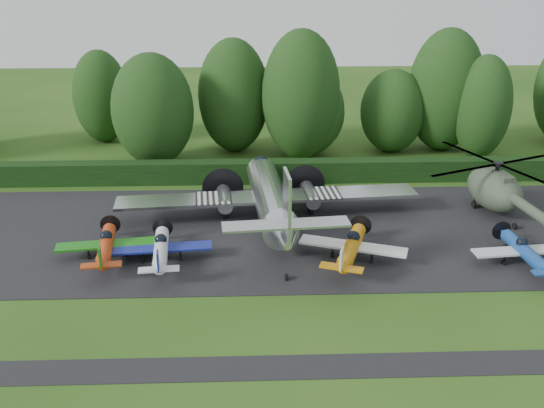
{
  "coord_description": "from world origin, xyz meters",
  "views": [
    {
      "loc": [
        -2.3,
        -31.33,
        19.85
      ],
      "look_at": [
        -0.9,
        9.73,
        2.5
      ],
      "focal_mm": 40.0,
      "sensor_mm": 36.0,
      "label": 1
    }
  ],
  "objects_px": {
    "light_plane_red": "(106,245)",
    "helicopter": "(495,186)",
    "transport_plane": "(270,199)",
    "light_plane_white": "(161,249)",
    "light_plane_orange": "(351,247)",
    "light_plane_blue": "(525,252)"
  },
  "relations": [
    {
      "from": "helicopter",
      "to": "light_plane_white",
      "type": "bearing_deg",
      "value": -154.75
    },
    {
      "from": "light_plane_white",
      "to": "light_plane_blue",
      "type": "relative_size",
      "value": 1.03
    },
    {
      "from": "transport_plane",
      "to": "light_plane_red",
      "type": "xyz_separation_m",
      "value": [
        -11.43,
        -5.42,
        -1.02
      ]
    },
    {
      "from": "light_plane_red",
      "to": "light_plane_white",
      "type": "bearing_deg",
      "value": -2.76
    },
    {
      "from": "light_plane_orange",
      "to": "light_plane_blue",
      "type": "height_order",
      "value": "light_plane_orange"
    },
    {
      "from": "light_plane_white",
      "to": "helicopter",
      "type": "height_order",
      "value": "helicopter"
    },
    {
      "from": "transport_plane",
      "to": "helicopter",
      "type": "distance_m",
      "value": 18.25
    },
    {
      "from": "light_plane_red",
      "to": "light_plane_orange",
      "type": "relative_size",
      "value": 0.93
    },
    {
      "from": "light_plane_orange",
      "to": "helicopter",
      "type": "bearing_deg",
      "value": 13.13
    },
    {
      "from": "helicopter",
      "to": "light_plane_orange",
      "type": "bearing_deg",
      "value": -139.29
    },
    {
      "from": "transport_plane",
      "to": "light_plane_blue",
      "type": "bearing_deg",
      "value": -18.25
    },
    {
      "from": "light_plane_blue",
      "to": "helicopter",
      "type": "bearing_deg",
      "value": 87.57
    },
    {
      "from": "light_plane_red",
      "to": "light_plane_blue",
      "type": "bearing_deg",
      "value": 3.55
    },
    {
      "from": "transport_plane",
      "to": "light_plane_blue",
      "type": "relative_size",
      "value": 3.37
    },
    {
      "from": "light_plane_red",
      "to": "helicopter",
      "type": "relative_size",
      "value": 0.47
    },
    {
      "from": "transport_plane",
      "to": "light_plane_orange",
      "type": "height_order",
      "value": "transport_plane"
    },
    {
      "from": "transport_plane",
      "to": "light_plane_blue",
      "type": "height_order",
      "value": "transport_plane"
    },
    {
      "from": "light_plane_blue",
      "to": "transport_plane",
      "type": "bearing_deg",
      "value": 161.92
    },
    {
      "from": "light_plane_white",
      "to": "light_plane_orange",
      "type": "distance_m",
      "value": 12.93
    },
    {
      "from": "light_plane_white",
      "to": "light_plane_orange",
      "type": "height_order",
      "value": "light_plane_orange"
    },
    {
      "from": "helicopter",
      "to": "transport_plane",
      "type": "bearing_deg",
      "value": -166.16
    },
    {
      "from": "transport_plane",
      "to": "helicopter",
      "type": "relative_size",
      "value": 1.55
    }
  ]
}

